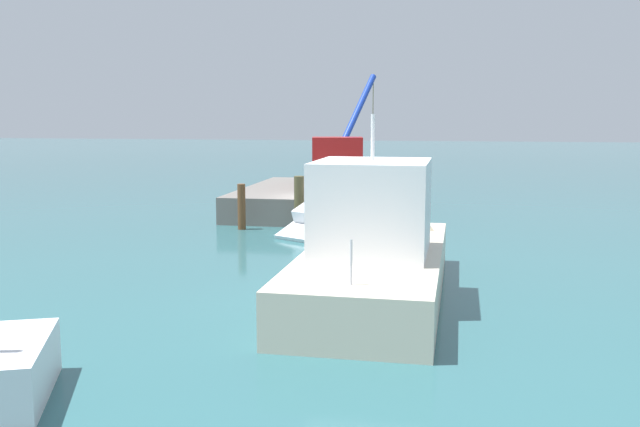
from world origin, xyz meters
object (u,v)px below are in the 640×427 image
salvaged_car (324,216)px  moored_yacht (380,261)px  dock_worker (379,174)px  crane_truck (338,161)px

salvaged_car → moored_yacht: moored_yacht is taller
dock_worker → salvaged_car: dock_worker is taller
salvaged_car → crane_truck: bearing=-175.4°
dock_worker → moored_yacht: size_ratio=0.14×
crane_truck → salvaged_car: crane_truck is taller
salvaged_car → moored_yacht: 8.63m
moored_yacht → crane_truck: bearing=-166.6°
salvaged_car → moored_yacht: (8.05, 3.10, -0.07)m
crane_truck → salvaged_car: bearing=4.6°
dock_worker → salvaged_car: size_ratio=0.36×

